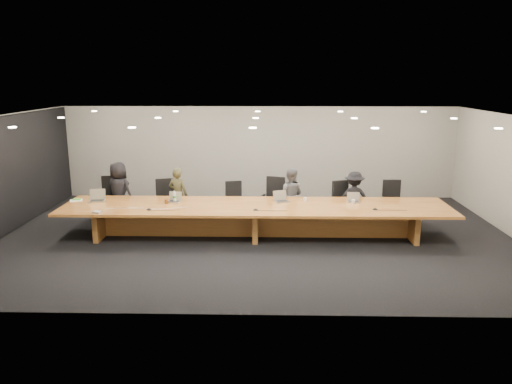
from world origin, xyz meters
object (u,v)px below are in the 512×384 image
Objects in this scene: chair_far_right at (393,201)px; laptop_a at (97,195)px; conference_table at (256,215)px; mic_left at (149,209)px; chair_right at (344,202)px; person_b at (178,195)px; laptop_d at (282,196)px; chair_left at (166,200)px; chair_mid_right at (273,200)px; water_bottle at (175,197)px; amber_mug at (166,201)px; laptop_e at (354,197)px; chair_mid_left at (235,201)px; person_a at (119,192)px; mic_right at (375,209)px; paper_cup_near at (305,200)px; person_c at (290,195)px; paper_cup_far at (353,202)px; person_d at (354,197)px; av_box at (97,212)px; mic_center at (256,209)px; chair_far_left at (111,199)px; laptop_b at (174,197)px.

laptop_a is at bearing -170.60° from chair_far_right.
mic_left is (-2.39, -0.46, 0.25)m from conference_table.
chair_right is 0.75× the size of person_b.
conference_table is at bearing -174.53° from laptop_d.
chair_mid_right is (2.76, -0.04, 0.04)m from chair_left.
water_bottle is 2.29× the size of amber_mug.
laptop_d is at bearing 29.91° from conference_table.
chair_mid_left is at bearing 164.49° from laptop_e.
person_a is 11.92× the size of mic_right.
mic_left is (-3.57, -0.85, -0.03)m from paper_cup_near.
chair_left is 8.48× the size of mic_left.
chair_mid_right is (0.41, 1.20, 0.07)m from conference_table.
person_b is 1.62m from mic_left.
water_bottle is at bearing -84.37° from chair_left.
chair_mid_right reaches higher than chair_right.
person_c is 14.14× the size of paper_cup_far.
mic_left is (-4.88, -1.62, 0.09)m from person_d.
chair_far_right is at bearing -2.08° from laptop_a.
av_box is 1.45× the size of mic_center.
chair_far_left is 9.01× the size of mic_left.
chair_right is 0.29m from person_d.
laptop_e is (2.91, -0.97, 0.35)m from chair_mid_left.
chair_far_left is 4.91× the size of water_bottle.
chair_mid_left is 3.07m from person_d.
av_box is at bearing -137.20° from chair_left.
chair_mid_right reaches higher than laptop_a.
laptop_b is (-5.46, -1.00, 0.32)m from chair_far_right.
chair_far_right reaches higher than paper_cup_near.
paper_cup_near is 0.72× the size of mic_center.
av_box is (-4.34, -1.95, 0.06)m from person_c.
laptop_b is at bearing 19.38° from person_d.
person_b is 15.21× the size of paper_cup_near.
person_d is at bearing 25.18° from conference_table.
chair_mid_right is (0.98, -0.13, 0.07)m from chair_mid_left.
laptop_b is at bearing -10.34° from laptop_a.
conference_table is 69.08× the size of mic_left.
water_bottle is (-2.57, -0.06, -0.01)m from laptop_d.
laptop_d is at bearing -8.86° from laptop_a.
laptop_b is at bearing 170.71° from person_a.
person_a is at bearing 13.81° from person_c.
mic_center is at bearing 176.25° from person_a.
person_b reaches higher than laptop_d.
laptop_a reaches higher than laptop_d.
amber_mug is (-2.98, -1.11, 0.10)m from person_c.
person_b is 6.00× the size of water_bottle.
chair_mid_right is 0.76× the size of person_a.
person_c is at bearing 27.31° from mic_left.
chair_right is 0.81× the size of person_d.
person_c is 3.18m from amber_mug.
laptop_b is 4.26m from paper_cup_far.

